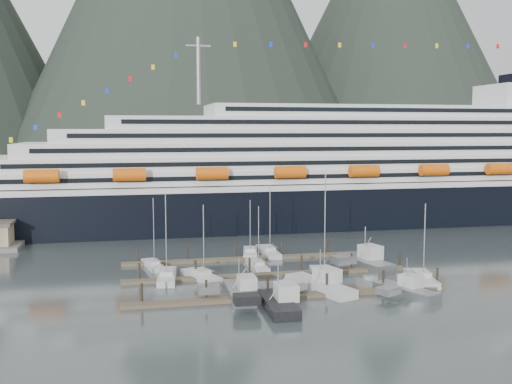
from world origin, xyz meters
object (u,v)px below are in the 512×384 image
sailboat_g (269,252)px  trawler_e (364,262)px  sailboat_b (167,277)px  trawler_c (319,285)px  sailboat_d (323,276)px  sailboat_c (257,267)px  cruise_ship (352,176)px  trawler_a (238,291)px  sailboat_a (201,277)px  sailboat_e (153,265)px  trawler_b (277,303)px  sailboat_h (421,279)px  sailboat_f (250,253)px  trawler_d (406,290)px

sailboat_g → trawler_e: sailboat_g is taller
sailboat_b → trawler_c: size_ratio=1.06×
sailboat_d → sailboat_g: size_ratio=1.25×
sailboat_c → trawler_e: bearing=-98.3°
sailboat_d → sailboat_g: bearing=20.6°
cruise_ship → trawler_a: size_ratio=17.86×
sailboat_a → sailboat_e: bearing=14.3°
sailboat_b → trawler_e: (34.72, 1.60, 0.55)m
sailboat_a → trawler_a: sailboat_a is taller
trawler_e → trawler_b: bearing=119.8°
sailboat_a → sailboat_g: 22.56m
sailboat_g → sailboat_h: 31.93m
trawler_a → sailboat_f: bearing=-13.7°
trawler_b → trawler_c: trawler_b is taller
sailboat_g → trawler_c: bearing=-177.2°
sailboat_d → trawler_b: sailboat_d is taller
sailboat_a → sailboat_h: (34.19, -9.16, 0.01)m
sailboat_b → sailboat_h: size_ratio=1.11×
cruise_ship → sailboat_g: (-30.92, -34.95, -11.61)m
sailboat_g → trawler_a: (-11.34, -28.01, 0.42)m
cruise_ship → trawler_d: 70.69m
trawler_b → trawler_e: trawler_e is taller
trawler_c → sailboat_d: bearing=-43.4°
sailboat_e → trawler_a: (11.19, -21.39, 0.44)m
sailboat_h → sailboat_g: bearing=47.3°
sailboat_h → trawler_e: size_ratio=1.03×
trawler_b → trawler_d: (20.13, 2.53, -0.11)m
trawler_d → trawler_a: bearing=54.9°
sailboat_h → trawler_d: sailboat_h is taller
sailboat_e → sailboat_h: sailboat_h is taller
sailboat_a → trawler_b: 20.09m
sailboat_f → trawler_a: 29.04m
sailboat_b → sailboat_h: sailboat_b is taller
sailboat_g → trawler_e: size_ratio=1.10×
sailboat_b → cruise_ship: bearing=-39.3°
sailboat_f → sailboat_g: sailboat_g is taller
sailboat_f → trawler_c: (4.99, -27.12, 0.48)m
sailboat_g → sailboat_e: bearing=106.4°
cruise_ship → trawler_c: 69.67m
cruise_ship → trawler_d: bearing=-105.0°
sailboat_g → trawler_a: bearing=158.0°
sailboat_c → trawler_e: (18.76, -2.66, 0.58)m
trawler_c → sailboat_g: bearing=-17.0°
sailboat_d → trawler_b: (-11.38, -14.26, 0.47)m
trawler_a → trawler_e: trawler_e is taller
trawler_c → trawler_d: 12.72m
sailboat_a → trawler_b: bearing=-178.1°
trawler_e → sailboat_a: bearing=80.1°
trawler_a → trawler_e: bearing=-59.6°
sailboat_a → trawler_e: (29.27, 2.50, 0.56)m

